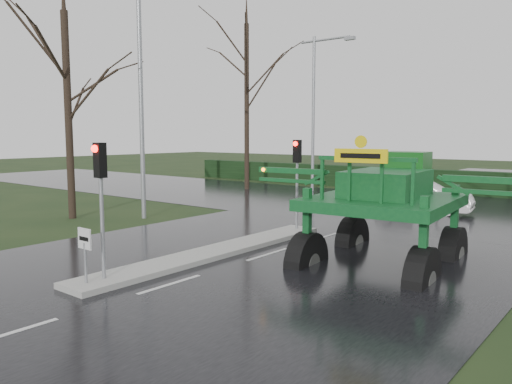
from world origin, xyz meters
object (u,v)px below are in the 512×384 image
Objects in this scene: traffic_signal_near at (100,181)px; street_light_left_near at (145,82)px; traffic_signal_mid at (297,165)px; crop_sprayer at (311,188)px; white_sedan at (418,212)px; keep_left_sign at (85,247)px; street_light_left_far at (317,99)px.

traffic_signal_near is 0.35× the size of street_light_left_near.
traffic_signal_mid is at bearing 90.00° from traffic_signal_near.
crop_sprayer reaches higher than white_sedan.
street_light_left_near is at bearing 132.59° from keep_left_sign.
crop_sprayer is (9.68, -1.89, -3.81)m from street_light_left_near.
street_light_left_near is 10.57m from crop_sprayer.
keep_left_sign is 0.28× the size of white_sedan.
street_light_left_far is 2.05× the size of white_sedan.
traffic_signal_mid is at bearing 90.00° from keep_left_sign.
traffic_signal_near is 5.84m from crop_sprayer.
white_sedan is at bearing 90.73° from crop_sprayer.
traffic_signal_near is 8.50m from traffic_signal_mid.
traffic_signal_mid is at bearing 158.98° from white_sedan.
keep_left_sign is at bearing -90.00° from traffic_signal_near.
traffic_signal_mid is 7.83m from street_light_left_near.
street_light_left_near is at bearing 128.78° from white_sedan.
street_light_left_far is at bearing 90.00° from street_light_left_near.
white_sedan is (-1.04, 11.28, -2.18)m from crop_sprayer.
traffic_signal_mid is at bearing 124.86° from crop_sprayer.
traffic_signal_near is (0.00, 0.49, 1.53)m from keep_left_sign.
white_sedan is (8.63, -4.61, -5.99)m from street_light_left_far.
white_sedan is at bearing 47.40° from street_light_left_near.
street_light_left_near is 14.00m from street_light_left_far.
street_light_left_near is at bearing -90.00° from street_light_left_far.
white_sedan is at bearing 83.96° from traffic_signal_near.
crop_sprayer is at bearing -58.67° from street_light_left_far.
crop_sprayer is (2.78, -3.38, -0.41)m from traffic_signal_mid.
keep_left_sign is 0.16× the size of crop_sprayer.
street_light_left_near reaches higher than keep_left_sign.
street_light_left_far reaches higher than traffic_signal_near.
keep_left_sign is 23.11m from street_light_left_far.
white_sedan is (1.74, 16.89, -1.06)m from keep_left_sign.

